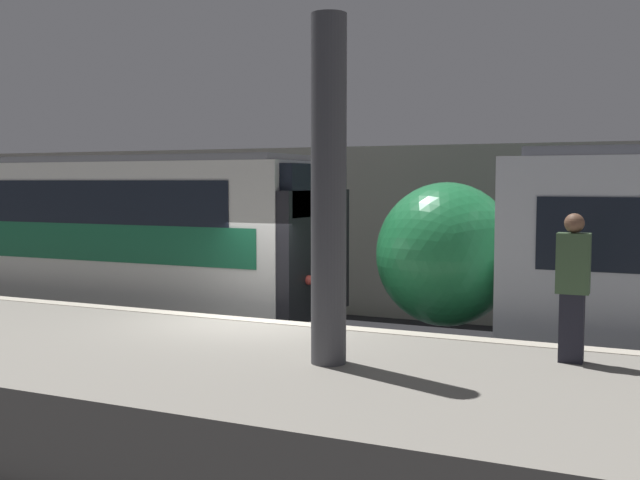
# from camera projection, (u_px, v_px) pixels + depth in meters

# --- Properties ---
(ground_plane) EXTENTS (120.00, 120.00, 0.00)m
(ground_plane) POSITION_uv_depth(u_px,v_px,m) (260.00, 385.00, 11.84)
(ground_plane) COLOR black
(platform) EXTENTS (40.00, 4.57, 1.07)m
(platform) POSITION_uv_depth(u_px,v_px,m) (175.00, 388.00, 9.73)
(platform) COLOR gray
(platform) RESTS_ON ground
(station_rear_barrier) EXTENTS (50.00, 0.15, 4.05)m
(station_rear_barrier) POSITION_uv_depth(u_px,v_px,m) (392.00, 232.00, 17.56)
(station_rear_barrier) COLOR #9E998E
(station_rear_barrier) RESTS_ON ground
(support_pillar_near) EXTENTS (0.42, 0.42, 4.08)m
(support_pillar_near) POSITION_uv_depth(u_px,v_px,m) (329.00, 191.00, 8.74)
(support_pillar_near) COLOR #47474C
(support_pillar_near) RESTS_ON platform
(person_waiting) EXTENTS (0.38, 0.24, 1.78)m
(person_waiting) POSITION_uv_depth(u_px,v_px,m) (573.00, 283.00, 8.87)
(person_waiting) COLOR black
(person_waiting) RESTS_ON platform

